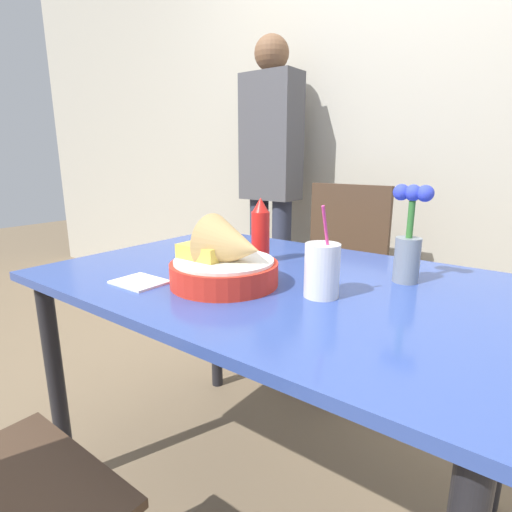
# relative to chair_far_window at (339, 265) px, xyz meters

# --- Properties ---
(ground_plane) EXTENTS (12.00, 12.00, 0.00)m
(ground_plane) POSITION_rel_chair_far_window_xyz_m (0.19, -0.83, -0.54)
(ground_plane) COLOR #7A664C
(wall_window) EXTENTS (7.00, 0.06, 2.60)m
(wall_window) POSITION_rel_chair_far_window_xyz_m (0.19, 0.44, 0.76)
(wall_window) COLOR #B7B2A3
(wall_window) RESTS_ON ground_plane
(dining_table) EXTENTS (1.24, 0.85, 0.72)m
(dining_table) POSITION_rel_chair_far_window_xyz_m (0.19, -0.83, 0.09)
(dining_table) COLOR #334C9E
(dining_table) RESTS_ON ground_plane
(chair_far_window) EXTENTS (0.40, 0.40, 0.92)m
(chair_far_window) POSITION_rel_chair_far_window_xyz_m (0.00, 0.00, 0.00)
(chair_far_window) COLOR #473323
(chair_far_window) RESTS_ON ground_plane
(food_basket) EXTENTS (0.28, 0.28, 0.18)m
(food_basket) POSITION_rel_chair_far_window_xyz_m (0.15, -0.97, 0.24)
(food_basket) COLOR red
(food_basket) RESTS_ON dining_table
(ketchup_bottle) EXTENTS (0.06, 0.06, 0.20)m
(ketchup_bottle) POSITION_rel_chair_far_window_xyz_m (0.07, -0.73, 0.28)
(ketchup_bottle) COLOR red
(ketchup_bottle) RESTS_ON dining_table
(drink_cup) EXTENTS (0.08, 0.08, 0.22)m
(drink_cup) POSITION_rel_chair_far_window_xyz_m (0.38, -0.90, 0.24)
(drink_cup) COLOR silver
(drink_cup) RESTS_ON dining_table
(flower_vase) EXTENTS (0.10, 0.06, 0.25)m
(flower_vase) POSITION_rel_chair_far_window_xyz_m (0.50, -0.67, 0.29)
(flower_vase) COLOR gray
(flower_vase) RESTS_ON dining_table
(napkin) EXTENTS (0.13, 0.10, 0.01)m
(napkin) POSITION_rel_chair_far_window_xyz_m (-0.05, -1.09, 0.18)
(napkin) COLOR white
(napkin) RESTS_ON dining_table
(person_standing) EXTENTS (0.32, 0.18, 1.66)m
(person_standing) POSITION_rel_chair_far_window_xyz_m (-0.53, 0.18, 0.42)
(person_standing) COLOR #2D3347
(person_standing) RESTS_ON ground_plane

